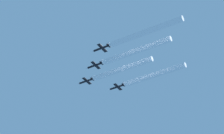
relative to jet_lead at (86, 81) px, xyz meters
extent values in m
cylinder|color=black|center=(0.00, -0.29, -0.03)|extent=(1.01, 8.76, 1.01)
cone|color=silver|center=(0.00, 4.83, -0.03)|extent=(0.96, 1.48, 0.96)
ellipsoid|color=#332D14|center=(0.00, 1.64, 0.41)|extent=(0.56, 2.03, 0.46)
cube|color=black|center=(0.00, -0.73, -0.10)|extent=(7.38, 1.75, 0.11)
cube|color=black|center=(0.00, -4.26, -0.03)|extent=(3.14, 1.01, 0.11)
cube|color=silver|center=(0.00, -4.19, 1.27)|extent=(0.09, 1.20, 1.57)
cylinder|color=black|center=(0.00, -4.90, -0.03)|extent=(0.76, 0.55, 0.76)
cylinder|color=black|center=(-11.25, -13.09, -1.11)|extent=(1.01, 8.76, 1.01)
cone|color=silver|center=(-11.25, -7.97, -1.11)|extent=(0.96, 1.48, 0.96)
ellipsoid|color=#332D14|center=(-11.25, -11.16, -0.68)|extent=(0.56, 2.03, 0.46)
cube|color=black|center=(-11.25, -13.53, -1.19)|extent=(7.38, 1.75, 0.11)
cube|color=black|center=(-11.25, -17.06, -1.11)|extent=(3.14, 1.01, 0.11)
cube|color=silver|center=(-11.25, -16.99, 0.18)|extent=(0.09, 1.20, 1.57)
cylinder|color=black|center=(-11.25, -17.70, -1.11)|extent=(0.76, 0.55, 0.76)
cylinder|color=black|center=(11.96, -12.89, -1.34)|extent=(1.01, 8.76, 1.01)
cone|color=silver|center=(11.96, -7.77, -1.34)|extent=(0.96, 1.48, 0.96)
ellipsoid|color=#332D14|center=(11.96, -10.96, -0.91)|extent=(0.56, 2.03, 0.46)
cube|color=black|center=(11.96, -13.32, -1.42)|extent=(7.38, 1.75, 0.11)
cube|color=black|center=(11.96, -16.86, -1.34)|extent=(3.14, 1.01, 0.11)
cube|color=silver|center=(11.96, -16.79, -0.05)|extent=(0.09, 1.20, 1.57)
cylinder|color=black|center=(11.96, -17.50, -1.34)|extent=(0.76, 0.55, 0.76)
cylinder|color=black|center=(-23.79, -24.84, -2.83)|extent=(1.01, 8.76, 1.01)
cone|color=silver|center=(-23.79, -19.72, -2.83)|extent=(0.96, 1.48, 0.96)
ellipsoid|color=#332D14|center=(-23.79, -22.91, -2.39)|extent=(0.56, 2.03, 0.46)
cube|color=black|center=(-23.79, -25.27, -2.90)|extent=(7.38, 1.75, 0.11)
cube|color=black|center=(-23.79, -28.81, -2.83)|extent=(3.14, 1.01, 0.11)
cube|color=silver|center=(-23.79, -28.74, -1.53)|extent=(0.09, 1.20, 1.57)
cylinder|color=black|center=(-23.79, -29.45, -2.83)|extent=(0.76, 0.55, 0.76)
cylinder|color=white|center=(0.00, -19.91, -0.03)|extent=(1.52, 29.88, 1.52)
cylinder|color=white|center=(0.00, -23.49, -0.03)|extent=(2.89, 34.36, 2.89)
cylinder|color=white|center=(-11.25, -33.95, -1.11)|extent=(1.52, 32.37, 1.52)
cylinder|color=white|center=(-11.25, -37.84, -1.11)|extent=(2.89, 37.23, 2.89)
cylinder|color=white|center=(11.96, -32.73, -1.34)|extent=(1.52, 30.32, 1.52)
cylinder|color=white|center=(11.96, -36.37, -1.34)|extent=(2.89, 34.87, 2.89)
cylinder|color=white|center=(-23.79, -45.66, -2.83)|extent=(1.52, 32.30, 1.52)
cylinder|color=white|center=(-23.79, -49.54, -2.83)|extent=(2.89, 37.14, 2.89)
camera|label=1|loc=(-185.31, -126.56, -151.04)|focal=79.28mm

